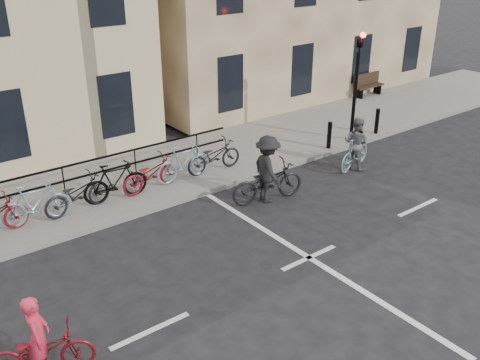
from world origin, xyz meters
TOP-DOWN VIEW (x-y plane):
  - ground at (0.00, 0.00)m, footprint 120.00×120.00m
  - sidewalk at (-4.00, 6.00)m, footprint 46.00×4.00m
  - traffic_light at (6.20, 4.34)m, footprint 0.18×0.30m
  - bollard_east at (5.00, 4.25)m, footprint 0.14×0.14m
  - bollard_west at (7.40, 4.25)m, footprint 0.14×0.14m
  - bench at (11.00, 7.73)m, footprint 1.60×0.41m
  - parked_bikes at (-3.30, 5.04)m, footprint 10.40×1.23m
  - cyclist_pink at (-5.87, 0.16)m, footprint 1.78×1.21m
  - cyclist_grey at (4.67, 2.84)m, footprint 1.75×0.92m
  - cyclist_dark at (1.09, 2.76)m, footprint 2.18×1.31m

SIDE VIEW (x-z plane):
  - ground at x=0.00m, z-range 0.00..0.00m
  - sidewalk at x=-4.00m, z-range 0.00..0.15m
  - cyclist_pink at x=-5.87m, z-range -0.23..1.27m
  - bollard_east at x=5.00m, z-range 0.15..1.05m
  - bollard_west at x=7.40m, z-range 0.15..1.05m
  - parked_bikes at x=-3.30m, z-range 0.12..1.17m
  - cyclist_grey at x=4.67m, z-range -0.16..1.47m
  - bench at x=11.00m, z-range 0.19..1.16m
  - cyclist_dark at x=1.09m, z-range -0.20..1.65m
  - traffic_light at x=6.20m, z-range 0.50..4.40m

